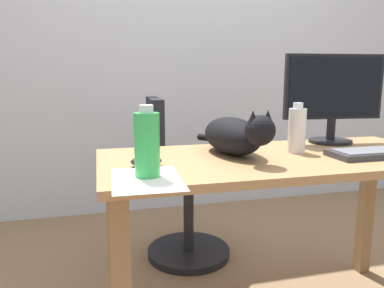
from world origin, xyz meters
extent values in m
cube|color=silver|center=(0.00, 1.51, 1.30)|extent=(6.00, 0.04, 2.60)
cube|color=#9E7247|center=(0.00, 0.00, 0.72)|extent=(1.43, 0.63, 0.03)
cube|color=olive|center=(-0.65, 0.25, 0.35)|extent=(0.06, 0.06, 0.70)
cube|color=olive|center=(0.65, 0.25, 0.35)|extent=(0.06, 0.06, 0.70)
cylinder|color=black|center=(-0.22, 0.66, 0.02)|extent=(0.48, 0.48, 0.04)
cylinder|color=black|center=(-0.22, 0.66, 0.23)|extent=(0.06, 0.06, 0.47)
cylinder|color=black|center=(-0.22, 0.66, 0.50)|extent=(0.44, 0.44, 0.06)
cube|color=black|center=(-0.40, 0.67, 0.73)|extent=(0.07, 0.35, 0.40)
cylinder|color=black|center=(0.37, 0.20, 0.74)|extent=(0.20, 0.20, 0.01)
cylinder|color=black|center=(0.37, 0.20, 0.80)|extent=(0.04, 0.04, 0.10)
cube|color=black|center=(0.37, 0.20, 1.00)|extent=(0.48, 0.08, 0.30)
cube|color=black|center=(0.37, 0.19, 1.00)|extent=(0.45, 0.05, 0.27)
cube|color=#333338|center=(0.39, -0.11, 0.74)|extent=(0.44, 0.15, 0.02)
cube|color=slate|center=(0.39, -0.11, 0.76)|extent=(0.40, 0.12, 0.00)
ellipsoid|color=black|center=(-0.18, 0.08, 0.81)|extent=(0.22, 0.38, 0.15)
sphere|color=black|center=(-0.15, -0.13, 0.86)|extent=(0.11, 0.11, 0.11)
cone|color=black|center=(-0.12, -0.13, 0.90)|extent=(0.04, 0.04, 0.04)
cone|color=black|center=(-0.18, -0.14, 0.90)|extent=(0.04, 0.04, 0.04)
cylinder|color=black|center=(-0.17, 0.34, 0.75)|extent=(0.13, 0.16, 0.03)
ellipsoid|color=#232328|center=(-0.54, -0.05, 0.75)|extent=(0.11, 0.06, 0.04)
cube|color=white|center=(-0.57, -0.22, 0.73)|extent=(0.22, 0.30, 0.00)
cylinder|color=green|center=(-0.56, -0.19, 0.83)|extent=(0.08, 0.08, 0.20)
cylinder|color=silver|center=(-0.56, -0.19, 0.94)|extent=(0.04, 0.04, 0.02)
cylinder|color=silver|center=(0.09, 0.04, 0.82)|extent=(0.07, 0.07, 0.18)
cylinder|color=silver|center=(0.09, 0.04, 0.93)|extent=(0.04, 0.04, 0.02)
camera|label=1|loc=(-0.70, -1.31, 1.04)|focal=34.42mm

